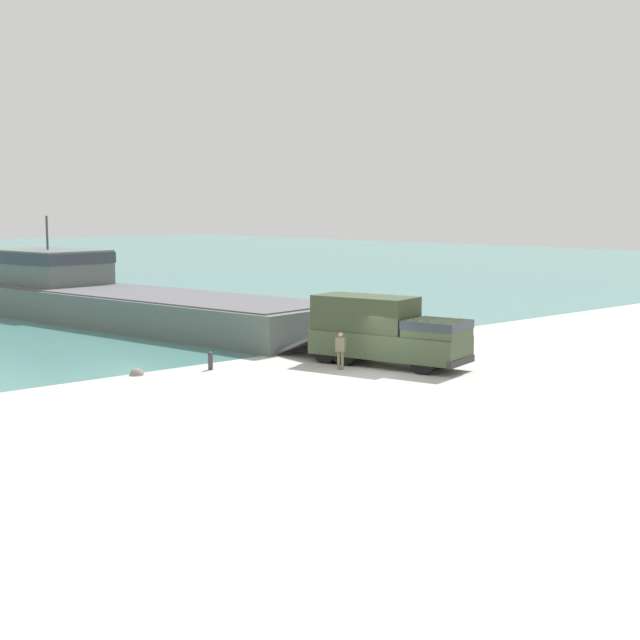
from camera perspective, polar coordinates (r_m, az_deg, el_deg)
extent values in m
plane|color=#B7B5AD|center=(40.07, 3.30, -3.56)|extent=(240.00, 240.00, 0.00)
cube|color=#56605B|center=(58.44, -11.41, 0.70)|extent=(11.64, 30.89, 2.03)
cube|color=#56565B|center=(58.33, -11.44, 1.73)|extent=(10.87, 29.61, 0.08)
cube|color=#56605B|center=(66.66, -16.99, 3.26)|extent=(6.43, 9.08, 2.49)
cube|color=#28333D|center=(66.61, -17.02, 3.88)|extent=(6.59, 9.19, 0.75)
cylinder|color=#3F3F42|center=(66.55, -17.07, 5.36)|extent=(0.16, 0.16, 2.40)
cube|color=#56565B|center=(46.21, 1.99, -0.74)|extent=(7.02, 5.31, 2.02)
cube|color=#3D4C33|center=(42.32, 4.41, -1.60)|extent=(4.24, 8.01, 1.18)
cube|color=#3D4C33|center=(41.02, 7.50, -0.54)|extent=(2.86, 3.08, 0.77)
cube|color=#28333D|center=(40.99, 7.50, -0.28)|extent=(2.93, 3.12, 0.38)
cube|color=#344129|center=(42.78, 2.92, 0.44)|extent=(3.45, 5.27, 1.67)
cube|color=#2D2D2D|center=(40.71, 9.00, -2.64)|extent=(2.47, 0.84, 0.32)
cylinder|color=black|center=(42.15, 7.88, -2.17)|extent=(0.72, 1.37, 1.31)
cylinder|color=black|center=(40.42, 6.65, -2.56)|extent=(0.72, 1.37, 1.31)
cylinder|color=black|center=(44.12, 2.98, -1.70)|extent=(0.72, 1.37, 1.31)
cylinder|color=black|center=(42.47, 1.62, -2.04)|extent=(0.72, 1.37, 1.31)
cylinder|color=black|center=(44.69, 1.77, -1.58)|extent=(0.72, 1.37, 1.31)
cylinder|color=black|center=(43.06, 0.38, -1.91)|extent=(0.72, 1.37, 1.31)
cylinder|color=#6B664C|center=(41.35, 1.21, -2.61)|extent=(0.14, 0.14, 0.85)
cylinder|color=#6B664C|center=(41.29, 1.44, -2.62)|extent=(0.14, 0.14, 0.85)
cube|color=#6B664C|center=(41.20, 1.33, -1.57)|extent=(0.41, 0.50, 0.68)
sphere|color=tan|center=(41.13, 1.33, -0.94)|extent=(0.23, 0.23, 0.23)
cube|color=white|center=(100.84, -17.86, 2.79)|extent=(6.59, 4.56, 0.76)
cube|color=silver|center=(101.16, -17.70, 3.26)|extent=(2.32, 2.08, 0.84)
cylinder|color=#333338|center=(41.65, -7.02, -2.73)|extent=(0.23, 0.23, 0.66)
sphere|color=#333338|center=(41.58, -7.03, -2.19)|extent=(0.26, 0.26, 0.26)
sphere|color=#66605B|center=(52.44, 4.89, -1.03)|extent=(1.21, 1.21, 1.21)
sphere|color=gray|center=(40.89, -11.65, -3.48)|extent=(0.65, 0.65, 0.65)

